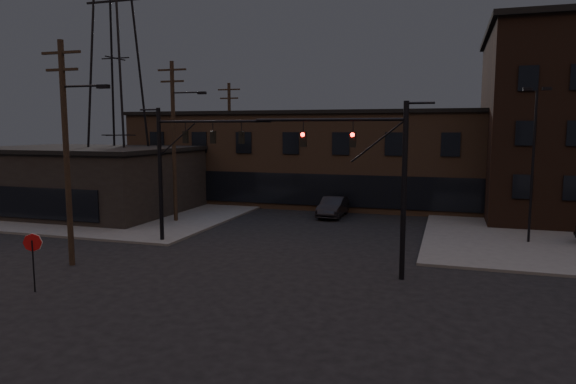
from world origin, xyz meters
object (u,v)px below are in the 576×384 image
object	(u,v)px
traffic_signal_near	(379,170)
parked_car_lot_b	(530,209)
stop_sign	(33,249)
traffic_signal_far	(179,159)
car_crossing	(333,207)

from	to	relation	value
traffic_signal_near	parked_car_lot_b	xyz separation A→B (m)	(8.93, 18.54, -4.15)
traffic_signal_near	stop_sign	xyz separation A→B (m)	(-13.36, -6.49, -3.09)
traffic_signal_far	stop_sign	distance (m)	10.55
traffic_signal_near	stop_sign	bearing A→B (deg)	-154.10
stop_sign	car_crossing	xyz separation A→B (m)	(7.90, 21.81, -1.07)
traffic_signal_near	traffic_signal_far	bearing A→B (deg)	163.83
car_crossing	traffic_signal_near	bearing A→B (deg)	-69.55
traffic_signal_far	stop_sign	bearing A→B (deg)	-97.32
stop_sign	car_crossing	size ratio (longest dim) A/B	0.53
traffic_signal_far	stop_sign	size ratio (longest dim) A/B	3.23
traffic_signal_far	stop_sign	world-z (taller)	traffic_signal_far
parked_car_lot_b	traffic_signal_far	bearing A→B (deg)	141.99
stop_sign	car_crossing	bearing A→B (deg)	70.09
stop_sign	parked_car_lot_b	world-z (taller)	stop_sign
traffic_signal_near	parked_car_lot_b	distance (m)	20.99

